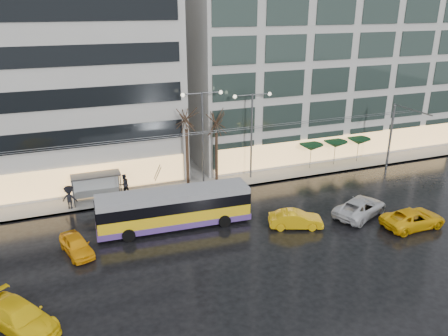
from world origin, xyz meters
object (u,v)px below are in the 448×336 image
taxi_a (76,245)px  street_lamp_near (203,126)px  bus_shelter (92,182)px  trolleybus (174,209)px

taxi_a → street_lamp_near: bearing=19.1°
bus_shelter → taxi_a: (-1.87, -8.44, -1.30)m
street_lamp_near → bus_shelter: bearing=-179.4°
trolleybus → street_lamp_near: street_lamp_near is taller
bus_shelter → taxi_a: bearing=-102.5°
trolleybus → taxi_a: size_ratio=3.09×
trolleybus → bus_shelter: trolleybus is taller
trolleybus → street_lamp_near: size_ratio=1.34×
street_lamp_near → trolleybus: bearing=-123.6°
bus_shelter → trolleybus: bearing=-51.2°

